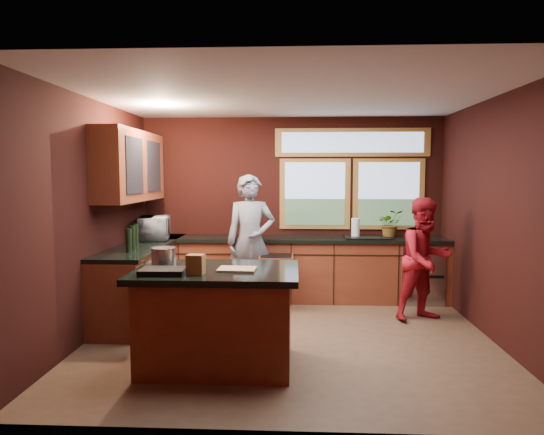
# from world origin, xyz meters

# --- Properties ---
(floor) EXTENTS (4.50, 4.50, 0.00)m
(floor) POSITION_xyz_m (0.00, 0.00, 0.00)
(floor) COLOR brown
(floor) RESTS_ON ground
(room_shell) EXTENTS (4.52, 4.02, 2.71)m
(room_shell) POSITION_xyz_m (-0.60, 0.32, 1.80)
(room_shell) COLOR black
(room_shell) RESTS_ON ground
(back_counter) EXTENTS (4.50, 0.64, 0.93)m
(back_counter) POSITION_xyz_m (0.20, 1.70, 0.46)
(back_counter) COLOR #5B2515
(back_counter) RESTS_ON floor
(left_counter) EXTENTS (0.64, 2.30, 0.93)m
(left_counter) POSITION_xyz_m (-1.95, 0.85, 0.47)
(left_counter) COLOR #5B2515
(left_counter) RESTS_ON floor
(island) EXTENTS (1.55, 1.05, 0.95)m
(island) POSITION_xyz_m (-0.69, -0.82, 0.48)
(island) COLOR #5B2515
(island) RESTS_ON floor
(person_grey) EXTENTS (0.75, 0.57, 1.84)m
(person_grey) POSITION_xyz_m (-0.56, 1.25, 0.92)
(person_grey) COLOR slate
(person_grey) RESTS_ON floor
(person_red) EXTENTS (0.93, 0.84, 1.56)m
(person_red) POSITION_xyz_m (1.70, 0.78, 0.78)
(person_red) COLOR maroon
(person_red) RESTS_ON floor
(microwave) EXTENTS (0.51, 0.66, 0.33)m
(microwave) POSITION_xyz_m (-1.92, 1.34, 1.09)
(microwave) COLOR #999999
(microwave) RESTS_ON left_counter
(potted_plant) EXTENTS (0.36, 0.31, 0.40)m
(potted_plant) POSITION_xyz_m (1.44, 1.75, 1.13)
(potted_plant) COLOR #999999
(potted_plant) RESTS_ON back_counter
(paper_towel) EXTENTS (0.12, 0.12, 0.28)m
(paper_towel) POSITION_xyz_m (0.93, 1.70, 1.07)
(paper_towel) COLOR silver
(paper_towel) RESTS_ON back_counter
(cutting_board) EXTENTS (0.36, 0.27, 0.02)m
(cutting_board) POSITION_xyz_m (-0.49, -0.87, 0.95)
(cutting_board) COLOR tan
(cutting_board) RESTS_ON island
(stock_pot) EXTENTS (0.24, 0.24, 0.18)m
(stock_pot) POSITION_xyz_m (-1.24, -0.67, 1.03)
(stock_pot) COLOR silver
(stock_pot) RESTS_ON island
(paper_bag) EXTENTS (0.16, 0.13, 0.18)m
(paper_bag) POSITION_xyz_m (-0.84, -1.07, 1.03)
(paper_bag) COLOR brown
(paper_bag) RESTS_ON island
(black_tray) EXTENTS (0.41, 0.29, 0.05)m
(black_tray) POSITION_xyz_m (-1.14, -1.07, 0.97)
(black_tray) COLOR black
(black_tray) RESTS_ON island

